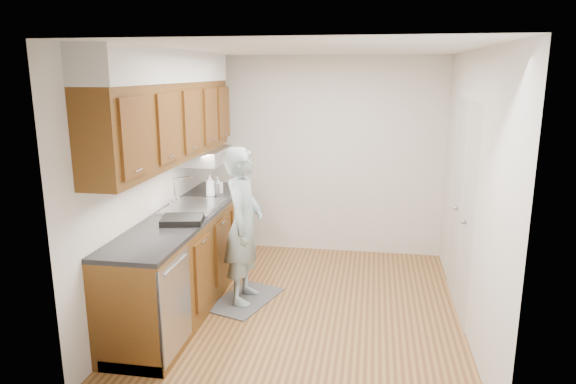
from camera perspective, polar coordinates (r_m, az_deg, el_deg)
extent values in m
plane|color=#9D6F3B|center=(5.27, 1.88, -12.69)|extent=(3.50, 3.50, 0.00)
plane|color=white|center=(4.74, 2.12, 15.62)|extent=(3.50, 3.50, 0.00)
cube|color=silver|center=(5.26, -14.43, 1.27)|extent=(0.02, 3.50, 2.50)
cube|color=silver|center=(4.89, 19.68, 0.03)|extent=(0.02, 3.50, 2.50)
cube|color=silver|center=(6.56, 4.02, 3.98)|extent=(3.00, 0.02, 2.50)
cube|color=brown|center=(5.37, -10.99, -7.21)|extent=(0.60, 2.80, 0.90)
cube|color=black|center=(5.23, -11.36, -2.36)|extent=(0.63, 2.80, 0.04)
cube|color=#B2B2B7|center=(5.41, -10.46, -2.12)|extent=(0.48, 0.68, 0.14)
cube|color=#B2B2B7|center=(5.40, -10.48, -1.56)|extent=(0.52, 0.72, 0.01)
cube|color=#B2B2B7|center=(4.31, -12.41, -12.17)|extent=(0.03, 0.60, 0.80)
cube|color=brown|center=(5.11, -13.10, 7.54)|extent=(0.33, 2.80, 0.75)
cube|color=silver|center=(5.09, -13.41, 13.43)|extent=(0.35, 2.80, 0.30)
cube|color=#A5A5AA|center=(5.93, -9.17, 4.03)|extent=(0.46, 0.75, 0.16)
cube|color=white|center=(5.23, 18.81, -1.62)|extent=(0.02, 1.22, 2.05)
cube|color=slate|center=(5.43, -4.78, -11.82)|extent=(0.71, 0.93, 0.02)
imported|color=#89A1A7|center=(5.11, -4.98, -2.60)|extent=(0.43, 0.64, 1.79)
imported|color=white|center=(5.74, -8.63, 0.72)|extent=(0.14, 0.14, 0.26)
imported|color=white|center=(5.93, -7.81, 0.79)|extent=(0.13, 0.13, 0.20)
imported|color=white|center=(5.92, -8.37, 0.65)|extent=(0.19, 0.19, 0.17)
cylinder|color=#A5A5AA|center=(5.82, -7.94, 0.21)|extent=(0.09, 0.09, 0.12)
cube|color=black|center=(4.84, -11.65, -3.04)|extent=(0.43, 0.39, 0.06)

